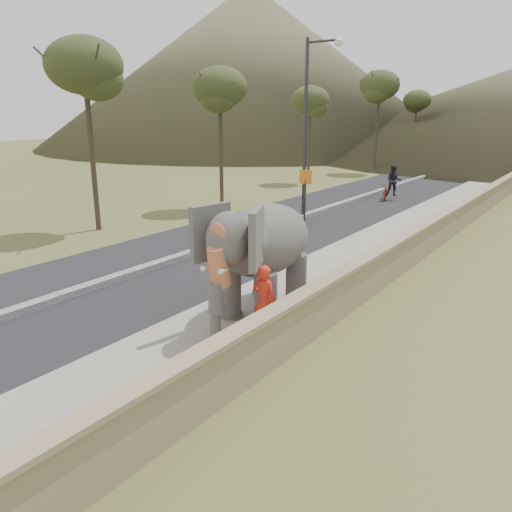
{
  "coord_description": "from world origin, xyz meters",
  "views": [
    {
      "loc": [
        6.61,
        -6.61,
        4.93
      ],
      "look_at": [
        0.2,
        2.46,
        1.7
      ],
      "focal_mm": 35.0,
      "sensor_mm": 36.0,
      "label": 1
    }
  ],
  "objects": [
    {
      "name": "road",
      "position": [
        -5.0,
        10.0,
        0.01
      ],
      "size": [
        7.0,
        120.0,
        0.03
      ],
      "primitive_type": "cube",
      "color": "black",
      "rests_on": "ground"
    },
    {
      "name": "hill_left",
      "position": [
        -38.0,
        55.0,
        11.0
      ],
      "size": [
        60.0,
        60.0,
        22.0
      ],
      "primitive_type": "cone",
      "color": "brown",
      "rests_on": "ground"
    },
    {
      "name": "elephant_and_man",
      "position": [
        0.02,
        3.08,
        1.53
      ],
      "size": [
        2.44,
        4.05,
        2.79
      ],
      "color": "#64605A",
      "rests_on": "ground"
    },
    {
      "name": "signboard",
      "position": [
        -4.5,
        12.97,
        1.64
      ],
      "size": [
        0.6,
        0.08,
        2.4
      ],
      "color": "#2D2D33",
      "rests_on": "ground"
    },
    {
      "name": "lamppost",
      "position": [
        -4.69,
        13.69,
        4.87
      ],
      "size": [
        1.76,
        0.36,
        8.0
      ],
      "color": "#2D2D32",
      "rests_on": "ground"
    },
    {
      "name": "median",
      "position": [
        -5.0,
        10.0,
        0.11
      ],
      "size": [
        0.35,
        120.0,
        0.22
      ],
      "primitive_type": "cube",
      "color": "black",
      "rests_on": "ground"
    },
    {
      "name": "motorcyclist",
      "position": [
        -3.6,
        21.12,
        0.79
      ],
      "size": [
        1.53,
        1.93,
        2.02
      ],
      "color": "maroon",
      "rests_on": "ground"
    },
    {
      "name": "ground",
      "position": [
        0.0,
        0.0,
        0.0
      ],
      "size": [
        160.0,
        160.0,
        0.0
      ],
      "primitive_type": "plane",
      "color": "olive",
      "rests_on": "ground"
    },
    {
      "name": "walkway",
      "position": [
        0.0,
        10.0,
        0.07
      ],
      "size": [
        3.0,
        120.0,
        0.15
      ],
      "primitive_type": "cube",
      "color": "#9E9687",
      "rests_on": "ground"
    },
    {
      "name": "parapet",
      "position": [
        1.65,
        10.0,
        0.55
      ],
      "size": [
        0.3,
        120.0,
        1.1
      ],
      "primitive_type": "cube",
      "color": "tan",
      "rests_on": "ground"
    }
  ]
}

